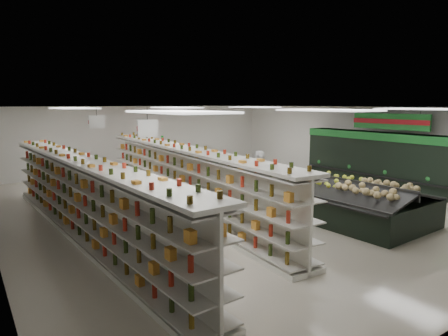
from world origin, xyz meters
TOP-DOWN VIEW (x-y plane):
  - floor at (0.00, 0.00)m, footprint 16.00×16.00m
  - ceiling at (0.00, 0.00)m, footprint 14.00×16.00m
  - wall_back at (0.00, 8.00)m, footprint 14.00×0.02m
  - wall_right at (7.00, 0.00)m, footprint 0.02×16.00m
  - produce_wall_case at (6.53, -1.50)m, footprint 0.93×8.00m
  - aisle_sign_near at (-3.80, -2.00)m, footprint 0.52×0.06m
  - aisle_sign_far at (-3.80, 2.00)m, footprint 0.52×0.06m
  - hortifruti_banner at (6.25, -1.50)m, footprint 0.12×3.20m
  - gondola_left at (-5.00, -0.76)m, footprint 1.45×11.49m
  - gondola_center at (-1.77, 0.19)m, footprint 1.47×11.59m
  - produce_island at (1.69, -1.53)m, footprint 3.24×7.97m
  - soda_endcap at (-0.40, 5.92)m, footprint 1.46×1.08m
  - shopper_main at (0.46, -0.76)m, footprint 0.80×0.75m
  - shopper_background at (-4.20, 2.72)m, footprint 0.64×0.88m

SIDE VIEW (x-z plane):
  - floor at x=0.00m, z-range 0.00..0.00m
  - produce_island at x=1.69m, z-range -0.05..1.12m
  - shopper_background at x=-4.20m, z-range 0.00..1.65m
  - soda_endcap at x=-0.40m, z-range -0.03..1.71m
  - gondola_left at x=-5.00m, z-range -0.08..1.91m
  - shopper_main at x=0.46m, z-range 0.00..1.83m
  - gondola_center at x=-1.77m, z-range -0.08..1.92m
  - produce_wall_case at x=6.53m, z-range 0.14..2.34m
  - wall_back at x=0.00m, z-range 0.00..3.20m
  - wall_right at x=7.00m, z-range 0.00..3.20m
  - hortifruti_banner at x=6.25m, z-range 2.18..3.13m
  - aisle_sign_near at x=-3.80m, z-range 2.38..3.13m
  - aisle_sign_far at x=-3.80m, z-range 2.38..3.13m
  - ceiling at x=0.00m, z-range 3.19..3.21m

